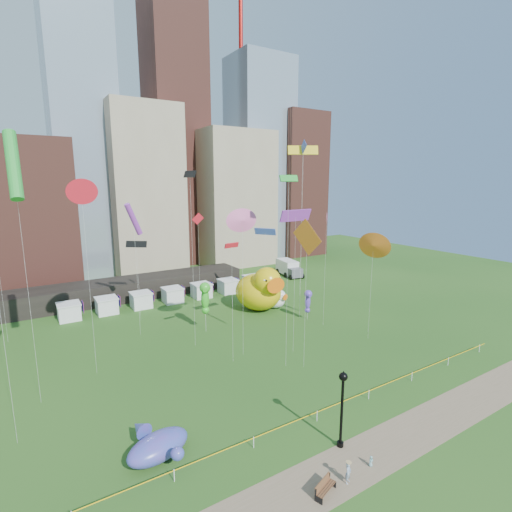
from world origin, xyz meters
TOP-DOWN VIEW (x-y plane):
  - ground at (0.00, 0.00)m, footprint 160.00×160.00m
  - footpath at (0.00, -5.00)m, footprint 70.00×4.00m
  - skyline at (2.25, 61.06)m, footprint 101.00×23.00m
  - crane_right at (30.89, 64.00)m, footprint 23.00×1.00m
  - pavilion at (-4.00, 42.00)m, footprint 38.00×6.00m
  - vendor_tents at (1.02, 36.00)m, footprint 33.24×2.80m
  - caution_tape at (0.00, 0.00)m, footprint 50.00×0.06m
  - big_duck at (10.80, 25.42)m, footprint 6.55×8.91m
  - small_duck at (13.31, 24.93)m, footprint 3.77×4.22m
  - seahorse_green at (0.34, 21.87)m, footprint 1.83×2.03m
  - seahorse_purple at (14.22, 18.41)m, footprint 1.44×1.60m
  - whale_inflatable at (-12.21, 2.79)m, footprint 5.11×5.96m
  - park_bench at (-4.48, -5.87)m, footprint 1.83×1.09m
  - lamppost at (-0.55, -3.20)m, footprint 0.62×0.62m
  - box_truck at (27.47, 40.63)m, footprint 3.80×7.54m
  - woman at (-2.60, -6.00)m, footprint 0.61×0.53m
  - toddler at (-0.22, -5.78)m, footprint 0.28×0.21m
  - kite_0 at (3.80, 31.51)m, footprint 1.52×0.98m
  - kite_1 at (14.69, 15.73)m, footprint 1.02×1.26m
  - kite_2 at (-5.64, 30.50)m, footprint 2.53×2.00m
  - kite_3 at (-18.72, 14.81)m, footprint 0.98×3.28m
  - kite_4 at (14.03, 20.04)m, footprint 3.67×2.53m
  - kite_5 at (13.78, 19.63)m, footprint 0.39×1.80m
  - kite_6 at (4.95, 7.79)m, footprint 0.69×3.55m
  - kite_7 at (-7.10, 25.42)m, footprint 2.39×1.60m
  - kite_8 at (-0.69, 12.83)m, footprint 1.67×0.52m
  - kite_10 at (-2.51, 18.75)m, footprint 0.63×2.38m
  - kite_11 at (3.53, 9.02)m, footprint 2.04×0.35m
  - kite_13 at (11.87, 25.75)m, footprint 2.22×3.00m
  - kite_14 at (16.37, 9.42)m, footprint 0.69×3.00m
  - kite_15 at (6.17, 11.21)m, footprint 4.15×0.96m
  - kite_16 at (-13.60, 17.88)m, footprint 2.17×1.46m
  - kite_17 at (1.14, 13.80)m, footprint 2.51×0.41m

SIDE VIEW (x-z plane):
  - ground at x=0.00m, z-range 0.00..0.00m
  - footpath at x=0.00m, z-range 0.00..0.02m
  - toddler at x=-0.22m, z-range 0.02..0.77m
  - park_bench at x=-4.48m, z-range 0.05..0.94m
  - caution_tape at x=0.00m, z-range 0.23..1.13m
  - woman at x=-2.60m, z-range 0.02..1.44m
  - whale_inflatable at x=-12.21m, z-range -0.09..1.96m
  - vendor_tents at x=1.02m, z-range -0.09..2.31m
  - small_duck at x=13.31m, z-range -0.12..2.83m
  - box_truck at x=27.47m, z-range 0.04..3.11m
  - pavilion at x=-4.00m, z-range 0.00..3.20m
  - seahorse_purple at x=14.22m, z-range 0.79..5.08m
  - big_duck at x=10.80m, z-range -0.28..6.63m
  - lamppost at x=-0.55m, z-range 0.66..6.63m
  - seahorse_green at x=0.34m, z-range 1.58..8.15m
  - kite_2 at x=-5.64m, z-range 5.10..16.27m
  - kite_14 at x=16.37m, z-range 5.05..18.14m
  - kite_13 at x=11.87m, z-range 5.58..17.85m
  - kite_8 at x=-0.69m, z-range 5.99..18.90m
  - kite_0 at x=3.80m, z-range 5.87..20.34m
  - kite_6 at x=4.95m, z-range 5.81..21.29m
  - kite_1 at x=14.69m, z-range 6.11..21.19m
  - kite_7 at x=-7.10m, z-range 6.29..22.84m
  - kite_17 at x=1.14m, z-range 6.85..23.09m
  - kite_15 at x=6.17m, z-range 7.37..23.46m
  - kite_16 at x=-13.60m, z-range 8.43..27.69m
  - kite_11 at x=3.53m, z-range 9.19..28.79m
  - kite_10 at x=-2.51m, z-range 9.47..29.60m
  - kite_3 at x=-18.72m, z-range 8.72..31.75m
  - skyline at x=2.25m, z-range -12.56..55.44m
  - kite_5 at x=13.78m, z-range 9.98..34.32m
  - kite_4 at x=14.03m, z-range 11.10..34.73m
  - crane_right at x=30.89m, z-range 8.90..84.90m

